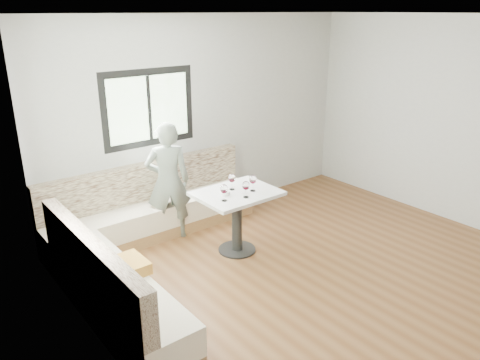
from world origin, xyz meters
The scene contains 9 objects.
room centered at (-0.08, 0.08, 1.41)m, with size 5.01×5.01×2.81m.
banquette centered at (-1.59, 1.63, 0.33)m, with size 2.90×2.80×0.95m.
table centered at (-0.47, 1.20, 0.59)m, with size 0.96×0.75×0.79m.
person centered at (-0.92, 2.05, 0.78)m, with size 0.57×0.37×1.55m, color slate.
olive_ramekin centered at (-0.63, 1.22, 0.81)m, with size 0.11×0.11×0.04m.
wine_glass_a centered at (-0.76, 1.07, 0.93)m, with size 0.09×0.09×0.20m.
wine_glass_b centered at (-0.50, 1.00, 0.93)m, with size 0.09×0.09×0.20m.
wine_glass_c centered at (-0.30, 1.11, 0.93)m, with size 0.09×0.09×0.20m.
wine_glass_d centered at (-0.47, 1.30, 0.93)m, with size 0.09×0.09×0.20m.
Camera 1 is at (-3.67, -2.92, 2.84)m, focal length 35.00 mm.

